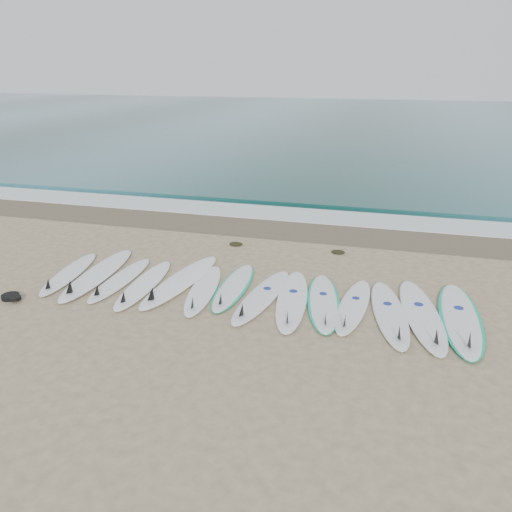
% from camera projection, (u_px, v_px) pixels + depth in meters
% --- Properties ---
extents(ground, '(120.00, 120.00, 0.00)m').
position_uv_depth(ground, '(247.00, 294.00, 9.49)').
color(ground, '#9E8866').
extents(ocean, '(120.00, 55.00, 0.03)m').
position_uv_depth(ocean, '(363.00, 121.00, 38.79)').
color(ocean, '#22555A').
rests_on(ocean, ground).
extents(wet_sand_band, '(120.00, 1.80, 0.01)m').
position_uv_depth(wet_sand_band, '(290.00, 230.00, 13.19)').
color(wet_sand_band, brown).
rests_on(wet_sand_band, ground).
extents(foam_band, '(120.00, 1.40, 0.04)m').
position_uv_depth(foam_band, '(300.00, 215.00, 14.44)').
color(foam_band, silver).
rests_on(foam_band, ground).
extents(wave_crest, '(120.00, 1.00, 0.10)m').
position_uv_depth(wave_crest, '(308.00, 201.00, 15.79)').
color(wave_crest, '#22555A').
rests_on(wave_crest, ground).
extents(surfboard_0, '(0.81, 2.37, 0.30)m').
position_uv_depth(surfboard_0, '(68.00, 274.00, 10.28)').
color(surfboard_0, white).
rests_on(surfboard_0, ground).
extents(surfboard_1, '(0.77, 2.91, 0.37)m').
position_uv_depth(surfboard_1, '(96.00, 275.00, 10.22)').
color(surfboard_1, white).
rests_on(surfboard_1, ground).
extents(surfboard_2, '(0.49, 2.34, 0.30)m').
position_uv_depth(surfboard_2, '(119.00, 280.00, 9.99)').
color(surfboard_2, white).
rests_on(surfboard_2, ground).
extents(surfboard_3, '(0.64, 2.48, 0.31)m').
position_uv_depth(surfboard_3, '(143.00, 285.00, 9.76)').
color(surfboard_3, white).
rests_on(surfboard_3, ground).
extents(surfboard_4, '(0.94, 2.93, 0.37)m').
position_uv_depth(surfboard_4, '(179.00, 281.00, 9.89)').
color(surfboard_4, white).
rests_on(surfboard_4, ground).
extents(surfboard_5, '(0.81, 2.40, 0.30)m').
position_uv_depth(surfboard_5, '(203.00, 290.00, 9.54)').
color(surfboard_5, white).
rests_on(surfboard_5, ground).
extents(surfboard_6, '(0.63, 2.35, 0.30)m').
position_uv_depth(surfboard_6, '(233.00, 287.00, 9.69)').
color(surfboard_6, white).
rests_on(surfboard_6, ground).
extents(surfboard_7, '(0.86, 2.62, 0.33)m').
position_uv_depth(surfboard_7, '(261.00, 297.00, 9.26)').
color(surfboard_7, white).
rests_on(surfboard_7, ground).
extents(surfboard_8, '(0.85, 2.70, 0.34)m').
position_uv_depth(surfboard_8, '(292.00, 300.00, 9.11)').
color(surfboard_8, white).
rests_on(surfboard_8, ground).
extents(surfboard_9, '(1.00, 2.54, 0.31)m').
position_uv_depth(surfboard_9, '(324.00, 302.00, 9.07)').
color(surfboard_9, white).
rests_on(surfboard_9, ground).
extents(surfboard_10, '(0.70, 2.40, 0.30)m').
position_uv_depth(surfboard_10, '(353.00, 306.00, 8.90)').
color(surfboard_10, white).
rests_on(surfboard_10, ground).
extents(surfboard_11, '(0.96, 2.67, 0.33)m').
position_uv_depth(surfboard_11, '(390.00, 314.00, 8.62)').
color(surfboard_11, white).
rests_on(surfboard_11, ground).
extents(surfboard_12, '(1.03, 2.89, 0.36)m').
position_uv_depth(surfboard_12, '(423.00, 315.00, 8.55)').
color(surfboard_12, white).
rests_on(surfboard_12, ground).
extents(surfboard_13, '(0.71, 2.86, 0.36)m').
position_uv_depth(surfboard_13, '(461.00, 318.00, 8.47)').
color(surfboard_13, white).
rests_on(surfboard_13, ground).
extents(seaweed_near, '(0.33, 0.26, 0.06)m').
position_uv_depth(seaweed_near, '(236.00, 244.00, 12.07)').
color(seaweed_near, black).
rests_on(seaweed_near, ground).
extents(seaweed_far, '(0.32, 0.25, 0.06)m').
position_uv_depth(seaweed_far, '(338.00, 252.00, 11.55)').
color(seaweed_far, black).
rests_on(seaweed_far, ground).
extents(leash_coil, '(0.46, 0.36, 0.11)m').
position_uv_depth(leash_coil, '(11.00, 297.00, 9.27)').
color(leash_coil, black).
rests_on(leash_coil, ground).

